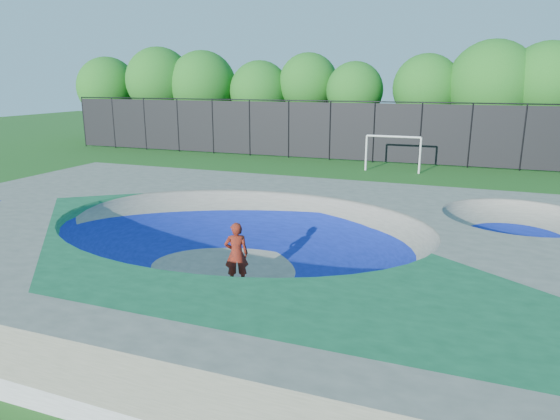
% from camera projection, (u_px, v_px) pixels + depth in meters
% --- Properties ---
extents(ground, '(120.00, 120.00, 0.00)m').
position_uv_depth(ground, '(240.00, 271.00, 14.52)').
color(ground, '#1B5317').
rests_on(ground, ground).
extents(skate_deck, '(22.00, 14.00, 1.50)m').
position_uv_depth(skate_deck, '(240.00, 246.00, 14.33)').
color(skate_deck, gray).
rests_on(skate_deck, ground).
extents(skater, '(0.76, 0.66, 1.76)m').
position_uv_depth(skater, '(236.00, 254.00, 13.30)').
color(skater, red).
rests_on(skater, ground).
extents(skateboard, '(0.80, 0.50, 0.05)m').
position_uv_depth(skateboard, '(237.00, 284.00, 13.52)').
color(skateboard, black).
rests_on(skateboard, ground).
extents(soccer_goal, '(3.30, 0.12, 2.18)m').
position_uv_depth(soccer_goal, '(393.00, 147.00, 29.72)').
color(soccer_goal, silver).
rests_on(soccer_goal, ground).
extents(fence, '(48.09, 0.09, 4.04)m').
position_uv_depth(fence, '(374.00, 131.00, 33.01)').
color(fence, black).
rests_on(fence, ground).
extents(treeline, '(52.78, 7.20, 8.09)m').
position_uv_depth(treeline, '(341.00, 86.00, 37.64)').
color(treeline, '#4B3625').
rests_on(treeline, ground).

